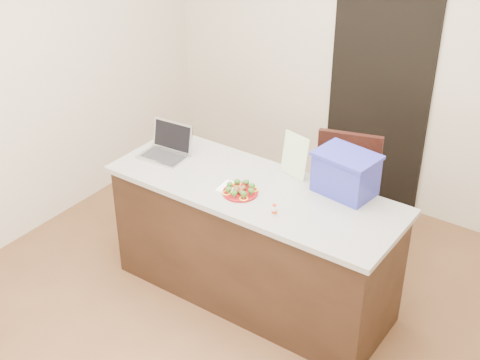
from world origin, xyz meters
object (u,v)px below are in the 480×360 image
Objects in this scene: plate at (240,192)px; island at (253,243)px; laptop at (168,147)px; napkin at (231,188)px; blue_box at (346,173)px; chair at (339,194)px; yogurt_bottle at (274,210)px.

island is at bearing 75.99° from plate.
plate is at bearing -16.01° from laptop.
blue_box is at bearing 31.25° from napkin.
plate is at bearing -128.43° from chair.
napkin is (-0.09, 0.02, -0.01)m from plate.
laptop is at bearing -161.12° from blue_box.
plate is 0.77m from laptop.
plate is at bearing -104.01° from island.
yogurt_bottle is 1.10m from laptop.
plate is 0.33m from yogurt_bottle.
chair is (1.08, 0.68, -0.37)m from laptop.
chair reaches higher than yogurt_bottle.
plate is 0.95m from chair.
plate is at bearing -12.62° from napkin.
island is 0.49m from napkin.
yogurt_bottle is at bearing -107.32° from chair.
plate is 3.15× the size of yogurt_bottle.
blue_box reaches higher than laptop.
blue_box reaches higher than island.
laptop reaches higher than napkin.
island is 1.92× the size of chair.
island is 0.60m from yogurt_bottle.
yogurt_bottle is 0.56m from blue_box.
island is 5.84× the size of laptop.
blue_box is at bearing 64.67° from yogurt_bottle.
yogurt_bottle is at bearing -107.83° from blue_box.
chair is (0.41, 0.81, -0.31)m from napkin.
chair is at bearing 62.97° from napkin.
yogurt_bottle is at bearing -14.54° from napkin.
chair is (0.32, 0.83, -0.32)m from plate.
yogurt_bottle reaches higher than plate.
plate is at bearing 164.94° from yogurt_bottle.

